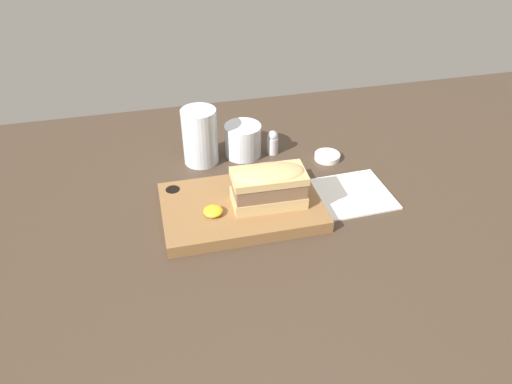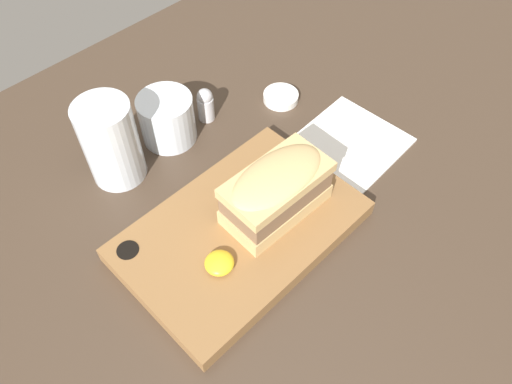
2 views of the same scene
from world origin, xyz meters
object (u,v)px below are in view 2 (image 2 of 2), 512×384
(serving_board, at_px, (240,231))
(sandwich, at_px, (277,190))
(wine_glass, at_px, (168,121))
(salt_shaker, at_px, (206,104))
(condiment_dish, at_px, (281,97))
(water_glass, at_px, (112,146))
(napkin, at_px, (350,143))

(serving_board, distance_m, sandwich, 0.08)
(wine_glass, bearing_deg, sandwich, -89.62)
(wine_glass, relative_size, salt_shaker, 1.44)
(condiment_dish, bearing_deg, water_glass, 168.24)
(sandwich, bearing_deg, condiment_dish, 41.52)
(water_glass, relative_size, wine_glass, 1.53)
(serving_board, distance_m, salt_shaker, 0.23)
(wine_glass, height_order, napkin, wine_glass)
(serving_board, bearing_deg, salt_shaker, 59.53)
(condiment_dish, bearing_deg, wine_glass, 160.79)
(sandwich, bearing_deg, salt_shaker, 72.90)
(serving_board, relative_size, wine_glass, 3.69)
(serving_board, xyz_separation_m, sandwich, (0.05, -0.01, 0.05))
(sandwich, relative_size, wine_glass, 1.70)
(wine_glass, relative_size, napkin, 0.53)
(condiment_dish, bearing_deg, napkin, -89.00)
(napkin, bearing_deg, wine_glass, 131.79)
(serving_board, bearing_deg, condiment_dish, 32.05)
(napkin, bearing_deg, sandwich, -174.76)
(napkin, bearing_deg, condiment_dish, 91.00)
(water_glass, distance_m, condiment_dish, 0.29)
(condiment_dish, bearing_deg, serving_board, -147.95)
(serving_board, height_order, napkin, serving_board)
(wine_glass, relative_size, condiment_dish, 1.43)
(serving_board, bearing_deg, sandwich, -15.65)
(serving_board, xyz_separation_m, water_glass, (-0.05, 0.20, 0.04))
(sandwich, xyz_separation_m, condiment_dish, (0.18, 0.16, -0.06))
(water_glass, xyz_separation_m, condiment_dish, (0.28, -0.06, -0.05))
(serving_board, relative_size, condiment_dish, 5.29)
(serving_board, xyz_separation_m, condiment_dish, (0.23, 0.14, -0.01))
(sandwich, height_order, water_glass, water_glass)
(wine_glass, bearing_deg, condiment_dish, -19.21)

